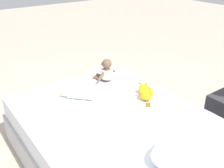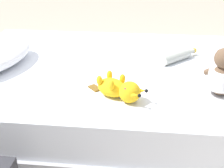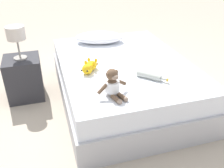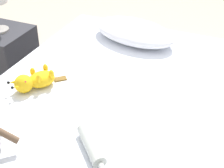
{
  "view_description": "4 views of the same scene",
  "coord_description": "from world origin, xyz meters",
  "px_view_note": "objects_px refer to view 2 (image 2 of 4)",
  "views": [
    {
      "loc": [
        1.06,
        1.36,
        1.62
      ],
      "look_at": [
        -0.23,
        -0.41,
        0.54
      ],
      "focal_mm": 41.87,
      "sensor_mm": 36.0,
      "label": 1
    },
    {
      "loc": [
        -1.63,
        -0.23,
        1.16
      ],
      "look_at": [
        -0.38,
        -0.1,
        0.53
      ],
      "focal_mm": 47.82,
      "sensor_mm": 36.0,
      "label": 2
    },
    {
      "loc": [
        -0.81,
        -2.29,
        1.57
      ],
      "look_at": [
        -0.31,
        -0.61,
        0.57
      ],
      "focal_mm": 39.94,
      "sensor_mm": 36.0,
      "label": 3
    },
    {
      "loc": [
        0.6,
        -1.38,
        1.53
      ],
      "look_at": [
        0.0,
        0.0,
        0.52
      ],
      "focal_mm": 54.81,
      "sensor_mm": 36.0,
      "label": 4
    }
  ],
  "objects_px": {
    "plush_yellow_creature": "(119,89)",
    "glass_bottle": "(177,56)",
    "plush_monkey": "(224,76)",
    "bed": "(103,100)"
  },
  "relations": [
    {
      "from": "plush_yellow_creature",
      "to": "glass_bottle",
      "type": "height_order",
      "value": "plush_yellow_creature"
    },
    {
      "from": "plush_yellow_creature",
      "to": "glass_bottle",
      "type": "distance_m",
      "value": 0.59
    },
    {
      "from": "plush_yellow_creature",
      "to": "glass_bottle",
      "type": "bearing_deg",
      "value": -31.57
    },
    {
      "from": "plush_monkey",
      "to": "glass_bottle",
      "type": "relative_size",
      "value": 1.15
    },
    {
      "from": "bed",
      "to": "plush_yellow_creature",
      "type": "relative_size",
      "value": 6.05
    },
    {
      "from": "bed",
      "to": "plush_yellow_creature",
      "type": "bearing_deg",
      "value": -161.16
    },
    {
      "from": "plush_monkey",
      "to": "bed",
      "type": "bearing_deg",
      "value": 63.62
    },
    {
      "from": "bed",
      "to": "plush_monkey",
      "type": "xyz_separation_m",
      "value": [
        -0.31,
        -0.62,
        0.34
      ]
    },
    {
      "from": "plush_monkey",
      "to": "glass_bottle",
      "type": "height_order",
      "value": "plush_monkey"
    },
    {
      "from": "bed",
      "to": "plush_yellow_creature",
      "type": "xyz_separation_m",
      "value": [
        -0.4,
        -0.14,
        0.29
      ]
    }
  ]
}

